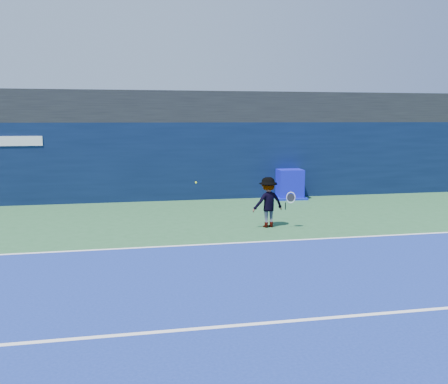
# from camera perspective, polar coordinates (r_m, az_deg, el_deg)

# --- Properties ---
(ground) EXTENTS (80.00, 80.00, 0.00)m
(ground) POSITION_cam_1_polar(r_m,az_deg,el_deg) (9.76, 0.32, -10.38)
(ground) COLOR #285933
(ground) RESTS_ON ground
(baseline) EXTENTS (24.00, 0.10, 0.01)m
(baseline) POSITION_cam_1_polar(r_m,az_deg,el_deg) (12.59, -2.46, -6.03)
(baseline) COLOR white
(baseline) RESTS_ON ground
(service_line) EXTENTS (24.00, 0.10, 0.01)m
(service_line) POSITION_cam_1_polar(r_m,az_deg,el_deg) (7.93, 3.35, -14.85)
(service_line) COLOR white
(service_line) RESTS_ON ground
(stadium_band) EXTENTS (36.00, 3.00, 1.20)m
(stadium_band) POSITION_cam_1_polar(r_m,az_deg,el_deg) (20.64, -6.24, 9.60)
(stadium_band) COLOR black
(stadium_band) RESTS_ON back_wall_assembly
(back_wall_assembly) EXTENTS (36.00, 1.03, 3.00)m
(back_wall_assembly) POSITION_cam_1_polar(r_m,az_deg,el_deg) (19.70, -5.89, 3.55)
(back_wall_assembly) COLOR #091533
(back_wall_assembly) RESTS_ON ground
(equipment_cart) EXTENTS (1.25, 1.25, 1.16)m
(equipment_cart) POSITION_cam_1_polar(r_m,az_deg,el_deg) (19.98, 7.45, 0.79)
(equipment_cart) COLOR #0D0EBC
(equipment_cart) RESTS_ON ground
(tennis_player) EXTENTS (1.24, 0.74, 1.47)m
(tennis_player) POSITION_cam_1_polar(r_m,az_deg,el_deg) (14.55, 5.06, -1.17)
(tennis_player) COLOR white
(tennis_player) RESTS_ON ground
(tennis_ball) EXTENTS (0.06, 0.06, 0.06)m
(tennis_ball) POSITION_cam_1_polar(r_m,az_deg,el_deg) (15.33, -3.22, 1.09)
(tennis_ball) COLOR #DDFB1B
(tennis_ball) RESTS_ON ground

